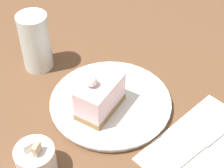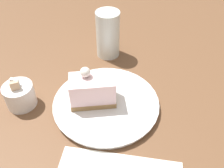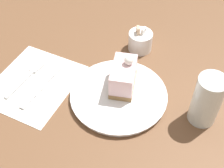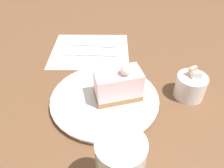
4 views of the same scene
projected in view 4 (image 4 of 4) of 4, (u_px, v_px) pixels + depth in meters
The scene contains 7 objects.
ground_plane at pixel (117, 112), 0.50m from camera, with size 4.00×4.00×0.00m, color brown.
plate at pixel (105, 99), 0.52m from camera, with size 0.26×0.26×0.02m.
cake_slice at pixel (118, 85), 0.49m from camera, with size 0.06×0.11×0.10m.
napkin at pixel (90, 50), 0.71m from camera, with size 0.26×0.29×0.00m.
fork at pixel (95, 45), 0.72m from camera, with size 0.06×0.16×0.00m.
knife at pixel (84, 54), 0.68m from camera, with size 0.06×0.17×0.00m.
sugar_bowl at pixel (190, 86), 0.53m from camera, with size 0.07×0.07×0.08m.
Camera 4 is at (0.33, -0.09, 0.37)m, focal length 35.00 mm.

